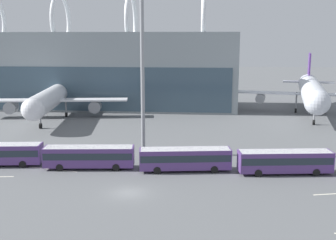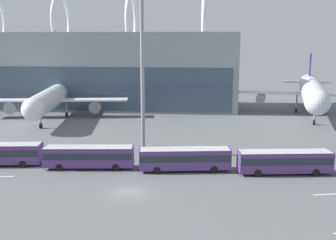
% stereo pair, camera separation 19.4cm
% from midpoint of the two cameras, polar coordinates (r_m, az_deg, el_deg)
% --- Properties ---
extents(ground_plane, '(440.00, 440.00, 0.00)m').
position_cam_midpoint_polar(ground_plane, '(50.73, -5.43, -9.78)').
color(ground_plane, slate).
extents(airliner_at_gate_near, '(34.10, 36.59, 13.18)m').
position_cam_midpoint_polar(airliner_at_gate_near, '(99.03, -15.47, 2.97)').
color(airliner_at_gate_near, white).
rests_on(airliner_at_gate_near, ground_plane).
extents(airliner_at_gate_far, '(42.14, 41.35, 13.89)m').
position_cam_midpoint_polar(airliner_at_gate_far, '(105.45, 18.82, 3.74)').
color(airliner_at_gate_far, silver).
rests_on(airliner_at_gate_far, ground_plane).
extents(shuttle_bus_1, '(12.68, 3.87, 3.12)m').
position_cam_midpoint_polar(shuttle_bus_1, '(59.98, -10.73, -4.76)').
color(shuttle_bus_1, '#56387A').
rests_on(shuttle_bus_1, ground_plane).
extents(shuttle_bus_2, '(12.73, 4.34, 3.12)m').
position_cam_midpoint_polar(shuttle_bus_2, '(57.96, 2.23, -5.13)').
color(shuttle_bus_2, '#56387A').
rests_on(shuttle_bus_2, ground_plane).
extents(shuttle_bus_3, '(12.72, 4.20, 3.12)m').
position_cam_midpoint_polar(shuttle_bus_3, '(58.84, 15.46, -5.28)').
color(shuttle_bus_3, '#56387A').
rests_on(shuttle_bus_3, ground_plane).
extents(floodlight_mast, '(2.08, 2.08, 27.69)m').
position_cam_midpoint_polar(floodlight_mast, '(64.30, -3.60, 9.41)').
color(floodlight_mast, gray).
rests_on(floodlight_mast, ground_plane).
extents(lane_stripe_2, '(8.76, 2.17, 0.01)m').
position_cam_midpoint_polar(lane_stripe_2, '(61.47, -15.92, -6.39)').
color(lane_stripe_2, silver).
rests_on(lane_stripe_2, ground_plane).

